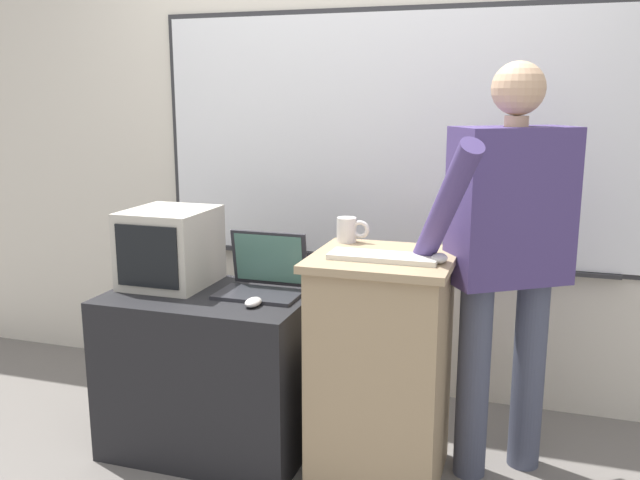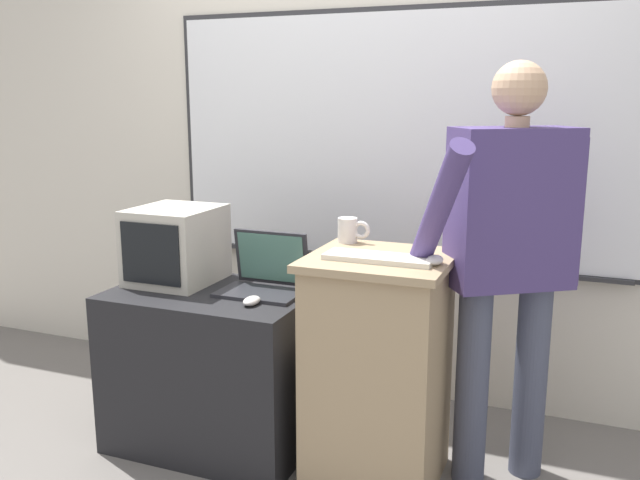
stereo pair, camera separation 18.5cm
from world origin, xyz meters
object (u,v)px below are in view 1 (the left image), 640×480
at_px(laptop, 264,276).
at_px(coffee_mug, 348,230).
at_px(lectern_podium, 381,368).
at_px(wireless_keyboard, 383,257).
at_px(side_desk, 212,370).
at_px(crt_monitor, 170,247).
at_px(computer_mouse_by_laptop, 253,302).
at_px(person_presenter, 509,244).
at_px(computer_mouse_by_keyboard, 439,258).

relative_size(laptop, coffee_mug, 2.51).
height_order(lectern_podium, wireless_keyboard, wireless_keyboard).
xyz_separation_m(wireless_keyboard, coffee_mug, (-0.21, 0.26, 0.04)).
bearing_deg(side_desk, laptop, 20.34).
bearing_deg(lectern_podium, crt_monitor, 174.60).
relative_size(lectern_podium, coffee_mug, 6.68).
bearing_deg(laptop, coffee_mug, 15.32).
relative_size(laptop, crt_monitor, 0.89).
bearing_deg(lectern_podium, computer_mouse_by_laptop, -168.97).
height_order(lectern_podium, computer_mouse_by_laptop, lectern_podium).
xyz_separation_m(side_desk, crt_monitor, (-0.22, 0.08, 0.52)).
bearing_deg(crt_monitor, laptop, 0.44).
xyz_separation_m(laptop, crt_monitor, (-0.44, -0.00, 0.10)).
xyz_separation_m(lectern_podium, computer_mouse_by_laptop, (-0.50, -0.10, 0.25)).
relative_size(side_desk, laptop, 2.47).
bearing_deg(side_desk, person_presenter, 8.15).
height_order(lectern_podium, side_desk, lectern_podium).
relative_size(person_presenter, crt_monitor, 4.25).
bearing_deg(coffee_mug, person_presenter, -0.18).
distance_m(lectern_podium, coffee_mug, 0.58).
distance_m(laptop, wireless_keyboard, 0.60).
relative_size(lectern_podium, crt_monitor, 2.38).
bearing_deg(laptop, computer_mouse_by_laptop, -80.37).
xyz_separation_m(lectern_podium, laptop, (-0.54, 0.10, 0.31)).
xyz_separation_m(person_presenter, crt_monitor, (-1.44, -0.10, -0.09)).
bearing_deg(computer_mouse_by_keyboard, computer_mouse_by_laptop, -176.21).
distance_m(wireless_keyboard, crt_monitor, 1.01).
height_order(side_desk, wireless_keyboard, wireless_keyboard).
relative_size(wireless_keyboard, coffee_mug, 2.95).
distance_m(laptop, crt_monitor, 0.45).
height_order(computer_mouse_by_laptop, crt_monitor, crt_monitor).
height_order(side_desk, person_presenter, person_presenter).
bearing_deg(computer_mouse_by_laptop, side_desk, 155.80).
height_order(wireless_keyboard, computer_mouse_by_keyboard, computer_mouse_by_keyboard).
height_order(lectern_podium, coffee_mug, coffee_mug).
bearing_deg(computer_mouse_by_keyboard, lectern_podium, 167.18).
height_order(person_presenter, crt_monitor, person_presenter).
height_order(side_desk, computer_mouse_by_keyboard, computer_mouse_by_keyboard).
height_order(person_presenter, laptop, person_presenter).
xyz_separation_m(side_desk, computer_mouse_by_laptop, (0.25, -0.11, 0.37)).
xyz_separation_m(wireless_keyboard, crt_monitor, (-1.00, 0.16, -0.07)).
bearing_deg(laptop, lectern_podium, -10.15).
relative_size(side_desk, wireless_keyboard, 2.10).
distance_m(laptop, computer_mouse_by_keyboard, 0.79).
bearing_deg(side_desk, coffee_mug, 17.30).
height_order(side_desk, crt_monitor, crt_monitor).
relative_size(person_presenter, laptop, 4.75).
xyz_separation_m(laptop, computer_mouse_by_laptop, (0.03, -0.19, -0.06)).
xyz_separation_m(person_presenter, wireless_keyboard, (-0.44, -0.25, -0.03)).
xyz_separation_m(lectern_podium, coffee_mug, (-0.19, 0.19, 0.51)).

